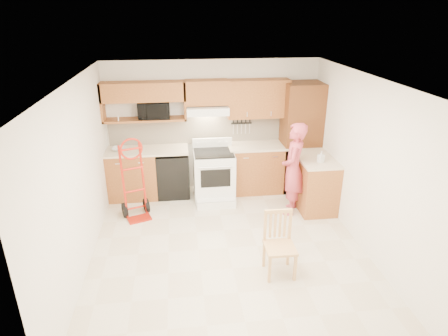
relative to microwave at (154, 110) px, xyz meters
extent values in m
cube|color=beige|center=(1.08, -2.08, -1.66)|extent=(4.00, 4.50, 0.02)
cube|color=white|center=(1.08, -2.08, 0.86)|extent=(4.00, 4.50, 0.02)
cube|color=white|center=(1.08, 0.17, -0.40)|extent=(4.00, 0.02, 2.50)
cube|color=white|center=(1.08, -4.34, -0.40)|extent=(4.00, 0.02, 2.50)
cube|color=white|center=(-0.93, -2.08, -0.40)|extent=(0.02, 4.50, 2.50)
cube|color=white|center=(3.09, -2.08, -0.40)|extent=(0.02, 4.50, 2.50)
cube|color=beige|center=(1.08, 0.15, -0.45)|extent=(3.92, 0.03, 0.55)
cube|color=#A16130|center=(-0.47, -0.14, -1.20)|extent=(0.90, 0.60, 0.90)
cube|color=black|center=(0.28, -0.14, -1.22)|extent=(0.60, 0.60, 0.85)
cube|color=#A16130|center=(1.91, -0.14, -1.20)|extent=(1.14, 0.60, 0.90)
cube|color=beige|center=(-0.17, -0.13, -0.73)|extent=(1.50, 0.63, 0.04)
cube|color=beige|center=(1.91, -0.13, -0.73)|extent=(1.14, 0.63, 0.04)
cube|color=#A16130|center=(2.78, -0.94, -1.20)|extent=(0.60, 1.00, 0.90)
cube|color=beige|center=(2.78, -0.94, -0.73)|extent=(0.63, 1.00, 0.04)
cube|color=#512915|center=(2.73, -0.14, -0.60)|extent=(0.70, 0.60, 2.10)
cube|color=#A16130|center=(-0.17, 0.00, 0.33)|extent=(1.50, 0.33, 0.34)
cube|color=#A16130|center=(-0.17, 0.00, -0.18)|extent=(1.50, 0.33, 0.04)
cube|color=#A16130|center=(0.96, 0.00, 0.29)|extent=(0.76, 0.33, 0.44)
cube|color=#A16130|center=(1.91, 0.00, 0.15)|extent=(1.14, 0.33, 0.70)
cube|color=white|center=(0.96, -0.06, -0.02)|extent=(0.76, 0.46, 0.14)
imported|color=black|center=(0.00, 0.00, 0.00)|extent=(0.57, 0.38, 0.31)
imported|color=#BD4151|center=(2.33, -1.09, -0.83)|extent=(0.59, 0.70, 1.63)
imported|color=white|center=(2.78, -1.14, -0.61)|extent=(0.12, 0.12, 0.20)
imported|color=white|center=(-0.68, -0.14, -0.68)|extent=(0.27, 0.27, 0.06)
camera|label=1|loc=(0.42, -6.94, 1.69)|focal=30.90mm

